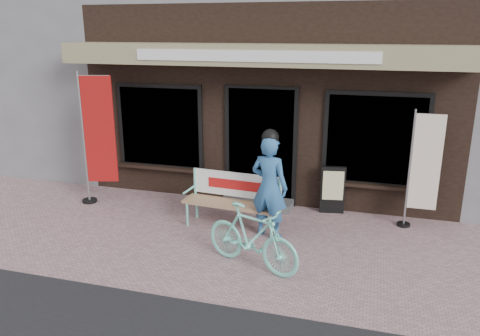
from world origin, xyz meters
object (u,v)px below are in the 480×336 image
(nobori_red, at_px, (97,137))
(nobori_cream, at_px, (423,169))
(menu_stand, at_px, (333,189))
(bench, at_px, (234,196))
(person, at_px, (269,185))
(bicycle, at_px, (252,237))

(nobori_red, relative_size, nobori_cream, 1.25)
(nobori_red, bearing_deg, menu_stand, -7.31)
(nobori_red, distance_m, menu_stand, 4.37)
(bench, relative_size, menu_stand, 1.96)
(menu_stand, bearing_deg, bench, -155.24)
(person, xyz_separation_m, bicycle, (0.00, -1.06, -0.40))
(bicycle, distance_m, nobori_red, 3.85)
(bench, relative_size, nobori_red, 0.68)
(bicycle, height_order, nobori_red, nobori_red)
(nobori_red, height_order, menu_stand, nobori_red)
(person, bearing_deg, nobori_red, -177.48)
(bench, distance_m, menu_stand, 1.84)
(person, distance_m, bicycle, 1.14)
(menu_stand, bearing_deg, bicycle, -120.03)
(nobori_red, bearing_deg, bench, -23.96)
(bicycle, bearing_deg, nobori_cream, -26.50)
(person, height_order, nobori_red, nobori_red)
(bicycle, xyz_separation_m, nobori_cream, (2.29, 2.07, 0.57))
(bicycle, relative_size, nobori_red, 0.61)
(bicycle, height_order, nobori_cream, nobori_cream)
(person, height_order, bicycle, person)
(person, height_order, menu_stand, person)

